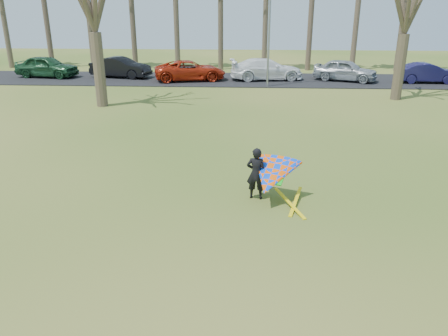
# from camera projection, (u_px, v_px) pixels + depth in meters

# --- Properties ---
(ground) EXTENTS (100.00, 100.00, 0.00)m
(ground) POSITION_uv_depth(u_px,v_px,m) (220.00, 234.00, 11.50)
(ground) COLOR #245312
(ground) RESTS_ON ground
(parking_strip) EXTENTS (46.00, 7.00, 0.06)m
(parking_strip) POSITION_uv_depth(u_px,v_px,m) (241.00, 80.00, 34.85)
(parking_strip) COLOR black
(parking_strip) RESTS_ON ground
(streetlight) EXTENTS (2.28, 0.18, 8.00)m
(streetlight) POSITION_uv_depth(u_px,v_px,m) (272.00, 23.00, 30.37)
(streetlight) COLOR gray
(streetlight) RESTS_ON ground
(car_0) EXTENTS (5.28, 2.74, 1.72)m
(car_0) POSITION_uv_depth(u_px,v_px,m) (47.00, 66.00, 35.57)
(car_0) COLOR #1C4627
(car_0) RESTS_ON parking_strip
(car_1) EXTENTS (5.15, 2.74, 1.61)m
(car_1) POSITION_uv_depth(u_px,v_px,m) (121.00, 67.00, 35.44)
(car_1) COLOR black
(car_1) RESTS_ON parking_strip
(car_2) EXTENTS (5.95, 3.74, 1.53)m
(car_2) POSITION_uv_depth(u_px,v_px,m) (190.00, 70.00, 34.05)
(car_2) COLOR #AC240D
(car_2) RESTS_ON parking_strip
(car_3) EXTENTS (5.96, 3.15, 1.65)m
(car_3) POSITION_uv_depth(u_px,v_px,m) (266.00, 69.00, 34.32)
(car_3) COLOR white
(car_3) RESTS_ON parking_strip
(car_4) EXTENTS (5.20, 3.70, 1.64)m
(car_4) POSITION_uv_depth(u_px,v_px,m) (345.00, 70.00, 33.85)
(car_4) COLOR #959BA1
(car_4) RESTS_ON parking_strip
(car_5) EXTENTS (4.48, 1.59, 1.47)m
(car_5) POSITION_uv_depth(u_px,v_px,m) (427.00, 73.00, 33.07)
(car_5) COLOR #1A1848
(car_5) RESTS_ON parking_strip
(kite_flyer) EXTENTS (2.13, 2.39, 2.02)m
(kite_flyer) POSITION_uv_depth(u_px,v_px,m) (270.00, 176.00, 13.09)
(kite_flyer) COLOR black
(kite_flyer) RESTS_ON ground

